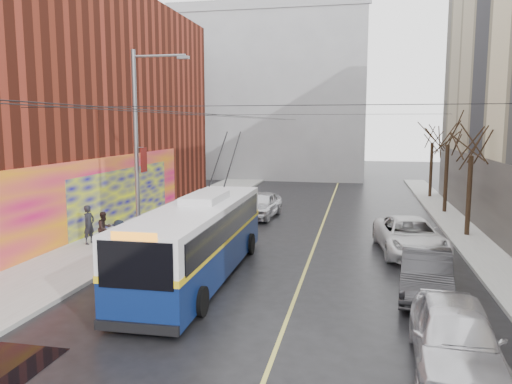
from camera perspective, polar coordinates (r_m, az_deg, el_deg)
ground at (r=12.71m, az=-5.84°, el=-19.32°), size 140.00×140.00×0.00m
sidewalk_left at (r=26.13m, az=-14.73°, el=-5.10°), size 4.00×60.00×0.15m
sidewalk_right at (r=24.11m, az=24.75°, el=-6.64°), size 2.00×60.00×0.15m
lane_line at (r=25.51m, az=6.99°, el=-5.38°), size 0.12×50.00×0.01m
building_left at (r=31.52m, az=-26.81°, el=9.15°), size 12.11×36.00×14.00m
building_far at (r=56.65m, az=2.10°, el=11.04°), size 20.50×12.10×18.00m
streetlight_pole at (r=22.91m, az=-13.18°, el=5.23°), size 2.65×0.60×9.00m
catenary_wires at (r=26.24m, az=-1.57°, el=8.79°), size 18.00×60.00×0.22m
tree_near at (r=27.34m, az=23.47°, el=5.45°), size 3.20×3.20×6.40m
tree_mid at (r=34.22m, az=21.13°, el=6.37°), size 3.20×3.20×6.68m
tree_far at (r=41.15m, az=19.55°, el=6.44°), size 3.20×3.20×6.57m
pigeons_flying at (r=21.63m, az=-2.11°, el=10.71°), size 2.69×2.40×2.01m
trolleybus at (r=18.96m, az=-6.55°, el=-5.29°), size 2.82×11.52×5.43m
parked_car_a at (r=13.03m, az=21.81°, el=-15.11°), size 2.22×4.98×1.67m
parked_car_b at (r=18.01m, az=18.86°, el=-8.82°), size 2.10×4.79×1.53m
parked_car_c at (r=23.47m, az=17.17°, el=-4.84°), size 3.27×5.98×1.59m
following_car at (r=31.04m, az=0.56°, el=-1.46°), size 2.29×4.87×1.61m
pedestrian_a at (r=24.88m, az=-18.54°, el=-3.55°), size 0.56×0.74×1.84m
pedestrian_b at (r=24.52m, az=-16.94°, el=-3.97°), size 0.82×0.92×1.57m
pedestrian_c at (r=22.24m, az=-15.33°, el=-5.09°), size 1.17×1.04×1.57m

